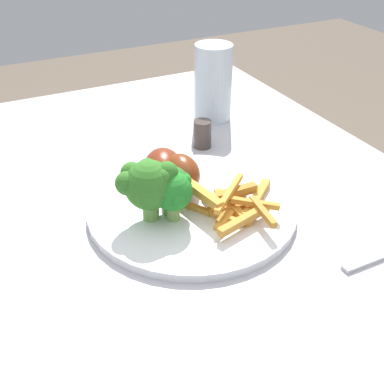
{
  "coord_description": "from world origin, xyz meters",
  "views": [
    {
      "loc": [
        -0.53,
        0.23,
        1.11
      ],
      "look_at": [
        -0.03,
        -0.01,
        0.75
      ],
      "focal_mm": 46.33,
      "sensor_mm": 36.0,
      "label": 1
    }
  ],
  "objects_px": {
    "chicken_drumstick_far": "(183,174)",
    "broccoli_floret_middle": "(174,191)",
    "broccoli_floret_front": "(149,183)",
    "chicken_drumstick_near": "(165,168)",
    "dining_table": "(176,266)",
    "carrot_fries_pile": "(232,202)",
    "pepper_shaker": "(202,134)",
    "broccoli_floret_back": "(169,187)",
    "water_glass": "(213,82)",
    "dinner_plate": "(192,208)"
  },
  "relations": [
    {
      "from": "dinner_plate",
      "to": "broccoli_floret_middle",
      "type": "distance_m",
      "value": 0.06
    },
    {
      "from": "carrot_fries_pile",
      "to": "pepper_shaker",
      "type": "relative_size",
      "value": 3.25
    },
    {
      "from": "broccoli_floret_back",
      "to": "pepper_shaker",
      "type": "height_order",
      "value": "broccoli_floret_back"
    },
    {
      "from": "dining_table",
      "to": "broccoli_floret_front",
      "type": "relative_size",
      "value": 11.51
    },
    {
      "from": "chicken_drumstick_near",
      "to": "water_glass",
      "type": "bearing_deg",
      "value": -43.33
    },
    {
      "from": "chicken_drumstick_near",
      "to": "carrot_fries_pile",
      "type": "bearing_deg",
      "value": -154.53
    },
    {
      "from": "dinner_plate",
      "to": "broccoli_floret_back",
      "type": "height_order",
      "value": "broccoli_floret_back"
    },
    {
      "from": "broccoli_floret_back",
      "to": "chicken_drumstick_near",
      "type": "distance_m",
      "value": 0.08
    },
    {
      "from": "chicken_drumstick_near",
      "to": "broccoli_floret_back",
      "type": "bearing_deg",
      "value": 161.04
    },
    {
      "from": "dining_table",
      "to": "broccoli_floret_back",
      "type": "relative_size",
      "value": 13.87
    },
    {
      "from": "broccoli_floret_back",
      "to": "water_glass",
      "type": "bearing_deg",
      "value": -37.78
    },
    {
      "from": "broccoli_floret_back",
      "to": "water_glass",
      "type": "relative_size",
      "value": 0.5
    },
    {
      "from": "dinner_plate",
      "to": "pepper_shaker",
      "type": "distance_m",
      "value": 0.19
    },
    {
      "from": "broccoli_floret_middle",
      "to": "broccoli_floret_back",
      "type": "bearing_deg",
      "value": 2.96
    },
    {
      "from": "broccoli_floret_front",
      "to": "chicken_drumstick_far",
      "type": "relative_size",
      "value": 0.7
    },
    {
      "from": "broccoli_floret_middle",
      "to": "broccoli_floret_back",
      "type": "height_order",
      "value": "same"
    },
    {
      "from": "broccoli_floret_middle",
      "to": "pepper_shaker",
      "type": "xyz_separation_m",
      "value": [
        0.18,
        -0.13,
        -0.03
      ]
    },
    {
      "from": "broccoli_floret_front",
      "to": "carrot_fries_pile",
      "type": "relative_size",
      "value": 0.54
    },
    {
      "from": "chicken_drumstick_near",
      "to": "broccoli_floret_front",
      "type": "bearing_deg",
      "value": 144.32
    },
    {
      "from": "broccoli_floret_front",
      "to": "water_glass",
      "type": "bearing_deg",
      "value": -41.43
    },
    {
      "from": "carrot_fries_pile",
      "to": "water_glass",
      "type": "distance_m",
      "value": 0.33
    },
    {
      "from": "pepper_shaker",
      "to": "dinner_plate",
      "type": "bearing_deg",
      "value": 148.51
    },
    {
      "from": "carrot_fries_pile",
      "to": "chicken_drumstick_near",
      "type": "xyz_separation_m",
      "value": [
        0.1,
        0.05,
        0.01
      ]
    },
    {
      "from": "dining_table",
      "to": "carrot_fries_pile",
      "type": "bearing_deg",
      "value": -144.63
    },
    {
      "from": "chicken_drumstick_far",
      "to": "broccoli_floret_front",
      "type": "bearing_deg",
      "value": 122.63
    },
    {
      "from": "chicken_drumstick_far",
      "to": "broccoli_floret_middle",
      "type": "bearing_deg",
      "value": 145.03
    },
    {
      "from": "chicken_drumstick_near",
      "to": "chicken_drumstick_far",
      "type": "relative_size",
      "value": 1.11
    },
    {
      "from": "broccoli_floret_middle",
      "to": "broccoli_floret_back",
      "type": "distance_m",
      "value": 0.01
    },
    {
      "from": "broccoli_floret_front",
      "to": "chicken_drumstick_near",
      "type": "xyz_separation_m",
      "value": [
        0.07,
        -0.05,
        -0.03
      ]
    },
    {
      "from": "broccoli_floret_front",
      "to": "carrot_fries_pile",
      "type": "height_order",
      "value": "broccoli_floret_front"
    },
    {
      "from": "carrot_fries_pile",
      "to": "broccoli_floret_back",
      "type": "bearing_deg",
      "value": 68.3
    },
    {
      "from": "dinner_plate",
      "to": "chicken_drumstick_near",
      "type": "bearing_deg",
      "value": 8.01
    },
    {
      "from": "chicken_drumstick_near",
      "to": "water_glass",
      "type": "distance_m",
      "value": 0.26
    },
    {
      "from": "dining_table",
      "to": "carrot_fries_pile",
      "type": "height_order",
      "value": "carrot_fries_pile"
    },
    {
      "from": "broccoli_floret_middle",
      "to": "chicken_drumstick_near",
      "type": "xyz_separation_m",
      "value": [
        0.09,
        -0.02,
        -0.02
      ]
    },
    {
      "from": "broccoli_floret_middle",
      "to": "pepper_shaker",
      "type": "height_order",
      "value": "broccoli_floret_middle"
    },
    {
      "from": "broccoli_floret_middle",
      "to": "pepper_shaker",
      "type": "relative_size",
      "value": 1.45
    },
    {
      "from": "broccoli_floret_back",
      "to": "broccoli_floret_middle",
      "type": "bearing_deg",
      "value": -177.04
    },
    {
      "from": "carrot_fries_pile",
      "to": "pepper_shaker",
      "type": "distance_m",
      "value": 0.21
    },
    {
      "from": "chicken_drumstick_far",
      "to": "pepper_shaker",
      "type": "xyz_separation_m",
      "value": [
        0.12,
        -0.09,
        -0.01
      ]
    },
    {
      "from": "pepper_shaker",
      "to": "chicken_drumstick_near",
      "type": "bearing_deg",
      "value": 130.94
    },
    {
      "from": "broccoli_floret_front",
      "to": "broccoli_floret_back",
      "type": "relative_size",
      "value": 1.21
    },
    {
      "from": "broccoli_floret_front",
      "to": "broccoli_floret_middle",
      "type": "height_order",
      "value": "broccoli_floret_front"
    },
    {
      "from": "dining_table",
      "to": "pepper_shaker",
      "type": "distance_m",
      "value": 0.22
    },
    {
      "from": "broccoli_floret_middle",
      "to": "chicken_drumstick_near",
      "type": "bearing_deg",
      "value": -16.04
    },
    {
      "from": "broccoli_floret_front",
      "to": "chicken_drumstick_near",
      "type": "height_order",
      "value": "broccoli_floret_front"
    },
    {
      "from": "dinner_plate",
      "to": "broccoli_floret_front",
      "type": "xyz_separation_m",
      "value": [
        -0.0,
        0.06,
        0.06
      ]
    },
    {
      "from": "broccoli_floret_middle",
      "to": "chicken_drumstick_far",
      "type": "relative_size",
      "value": 0.58
    },
    {
      "from": "dining_table",
      "to": "chicken_drumstick_near",
      "type": "xyz_separation_m",
      "value": [
        0.03,
        -0.0,
        0.16
      ]
    },
    {
      "from": "dining_table",
      "to": "carrot_fries_pile",
      "type": "relative_size",
      "value": 6.24
    }
  ]
}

